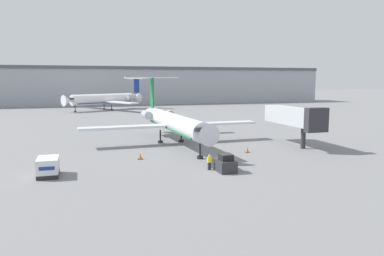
# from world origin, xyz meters

# --- Properties ---
(ground_plane) EXTENTS (600.00, 600.00, 0.00)m
(ground_plane) POSITION_xyz_m (0.00, 0.00, 0.00)
(ground_plane) COLOR slate
(terminal_building) EXTENTS (180.00, 16.80, 15.35)m
(terminal_building) POSITION_xyz_m (0.00, 120.00, 7.70)
(terminal_building) COLOR #9EA3AD
(terminal_building) RESTS_ON ground
(airplane_main) EXTENTS (28.66, 30.17, 10.50)m
(airplane_main) POSITION_xyz_m (-0.72, 19.60, 3.52)
(airplane_main) COLOR silver
(airplane_main) RESTS_ON ground
(pushback_tug) EXTENTS (1.85, 4.16, 1.99)m
(pushback_tug) POSITION_xyz_m (0.43, 0.70, 0.75)
(pushback_tug) COLOR #2D2D33
(pushback_tug) RESTS_ON ground
(luggage_cart) EXTENTS (2.11, 3.45, 1.96)m
(luggage_cart) POSITION_xyz_m (-18.00, 3.50, 0.98)
(luggage_cart) COLOR #232326
(luggage_cart) RESTS_ON ground
(worker_near_tug) EXTENTS (0.40, 0.25, 1.75)m
(worker_near_tug) POSITION_xyz_m (-0.99, 1.21, 0.92)
(worker_near_tug) COLOR #232838
(worker_near_tug) RESTS_ON ground
(traffic_cone_left) EXTENTS (0.63, 0.63, 0.81)m
(traffic_cone_left) POSITION_xyz_m (-7.48, 9.09, 0.39)
(traffic_cone_left) COLOR black
(traffic_cone_left) RESTS_ON ground
(traffic_cone_right) EXTENTS (0.57, 0.57, 0.75)m
(traffic_cone_right) POSITION_xyz_m (7.48, 9.34, 0.36)
(traffic_cone_right) COLOR black
(traffic_cone_right) RESTS_ON ground
(airplane_parked_far_left) EXTENTS (28.20, 29.00, 10.51)m
(airplane_parked_far_left) POSITION_xyz_m (-6.10, 90.28, 3.68)
(airplane_parked_far_left) COLOR white
(airplane_parked_far_left) RESTS_ON ground
(jet_bridge) EXTENTS (3.20, 13.06, 6.19)m
(jet_bridge) POSITION_xyz_m (16.54, 12.27, 4.45)
(jet_bridge) COLOR #2D2D33
(jet_bridge) RESTS_ON ground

